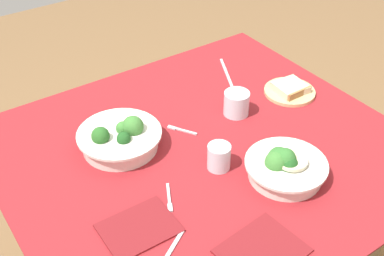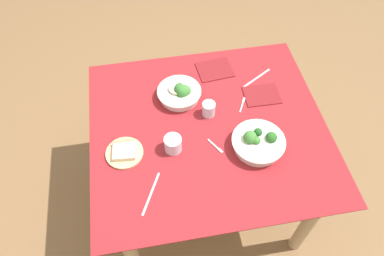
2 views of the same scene
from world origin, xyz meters
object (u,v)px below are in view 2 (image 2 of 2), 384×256
at_px(water_glass_center, 209,109).
at_px(fork_by_far_bowl, 216,147).
at_px(broccoli_bowl_far, 258,143).
at_px(table_knife_left, 151,194).
at_px(napkin_folded_lower, 262,95).
at_px(bread_side_plate, 124,152).
at_px(napkin_folded_upper, 215,70).
at_px(water_glass_side, 173,144).
at_px(table_knife_right, 256,78).
at_px(broccoli_bowl_near, 180,93).
at_px(fork_by_near_bowl, 242,104).

relative_size(water_glass_center, fork_by_far_bowl, 0.84).
distance_m(broccoli_bowl_far, table_knife_left, 0.55).
xyz_separation_m(fork_by_far_bowl, table_knife_left, (0.33, 0.19, -0.00)).
bearing_deg(napkin_folded_lower, broccoli_bowl_far, 69.59).
distance_m(bread_side_plate, napkin_folded_lower, 0.78).
height_order(fork_by_far_bowl, napkin_folded_upper, napkin_folded_upper).
height_order(water_glass_side, fork_by_far_bowl, water_glass_side).
relative_size(water_glass_side, table_knife_right, 0.39).
height_order(broccoli_bowl_near, napkin_folded_lower, broccoli_bowl_near).
bearing_deg(fork_by_near_bowl, fork_by_far_bowl, 168.78).
xyz_separation_m(fork_by_near_bowl, table_knife_right, (-0.12, -0.17, -0.00)).
bearing_deg(fork_by_far_bowl, broccoli_bowl_far, 49.00).
bearing_deg(broccoli_bowl_far, table_knife_left, 16.80).
xyz_separation_m(water_glass_side, fork_by_near_bowl, (-0.40, -0.21, -0.04)).
bearing_deg(water_glass_center, water_glass_side, 40.88).
xyz_separation_m(fork_by_far_bowl, napkin_folded_upper, (-0.10, -0.51, 0.00)).
bearing_deg(bread_side_plate, fork_by_far_bowl, 174.92).
relative_size(water_glass_center, napkin_folded_lower, 0.41).
distance_m(bread_side_plate, fork_by_near_bowl, 0.66).
xyz_separation_m(broccoli_bowl_near, napkin_folded_upper, (-0.22, -0.17, -0.03)).
relative_size(fork_by_near_bowl, table_knife_left, 0.46).
distance_m(table_knife_right, napkin_folded_lower, 0.12).
bearing_deg(table_knife_right, broccoli_bowl_far, -136.69).
xyz_separation_m(fork_by_near_bowl, napkin_folded_upper, (0.09, -0.27, 0.00)).
relative_size(broccoli_bowl_near, bread_side_plate, 1.30).
xyz_separation_m(bread_side_plate, water_glass_center, (-0.44, -0.17, 0.02)).
height_order(broccoli_bowl_far, fork_by_near_bowl, broccoli_bowl_far).
relative_size(broccoli_bowl_near, napkin_folded_upper, 1.21).
height_order(fork_by_near_bowl, table_knife_right, same).
xyz_separation_m(water_glass_center, fork_by_far_bowl, (0.01, 0.21, -0.04)).
height_order(water_glass_center, water_glass_side, water_glass_side).
bearing_deg(water_glass_side, water_glass_center, -139.12).
bearing_deg(broccoli_bowl_near, fork_by_far_bowl, 109.54).
bearing_deg(napkin_folded_upper, broccoli_bowl_near, 36.74).
bearing_deg(table_knife_left, table_knife_right, -21.44).
xyz_separation_m(broccoli_bowl_far, fork_by_far_bowl, (0.19, -0.03, -0.03)).
bearing_deg(fork_by_far_bowl, water_glass_side, -128.40).
bearing_deg(broccoli_bowl_far, table_knife_right, -105.62).
bearing_deg(napkin_folded_upper, bread_side_plate, 41.15).
height_order(table_knife_right, napkin_folded_upper, napkin_folded_upper).
xyz_separation_m(broccoli_bowl_far, fork_by_near_bowl, (0.00, -0.27, -0.03)).
distance_m(broccoli_bowl_near, water_glass_side, 0.33).
xyz_separation_m(bread_side_plate, fork_by_near_bowl, (-0.63, -0.20, -0.01)).
height_order(broccoli_bowl_near, water_glass_side, broccoli_bowl_near).
relative_size(broccoli_bowl_near, water_glass_side, 2.75).
bearing_deg(table_knife_left, fork_by_near_bowl, -24.86).
distance_m(broccoli_bowl_far, broccoli_bowl_near, 0.49).
height_order(napkin_folded_upper, napkin_folded_lower, same).
distance_m(broccoli_bowl_near, fork_by_near_bowl, 0.33).
distance_m(water_glass_side, fork_by_near_bowl, 0.45).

